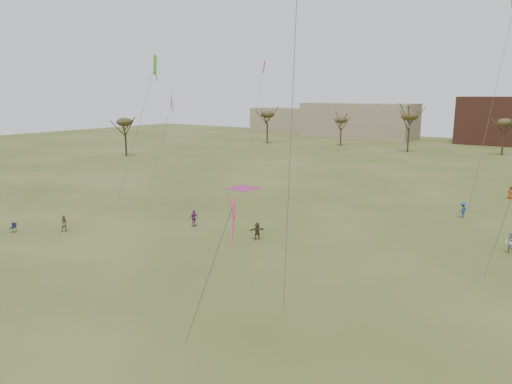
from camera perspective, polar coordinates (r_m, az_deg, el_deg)
The scene contains 12 objects.
ground at distance 29.18m, azimuth -14.07°, elevation -14.70°, with size 260.00×260.00×0.00m, color #364816.
spectator_fore_b at distance 48.23m, azimuth -22.09°, elevation -3.55°, with size 0.77×0.60×1.58m, color #A08266.
spectator_fore_c at distance 42.43m, azimuth 0.13°, elevation -4.70°, with size 1.46×0.46×1.57m, color brown.
spectator_mid_d at distance 46.83m, azimuth -7.51°, elevation -3.16°, with size 0.96×0.40×1.65m, color #833679.
spectator_mid_e at distance 43.87m, azimuth 28.33°, elevation -5.38°, with size 0.92×0.72×1.89m, color silver.
flyer_far_b at distance 66.50m, azimuth 28.35°, elevation -0.03°, with size 0.80×0.52×1.63m, color #9C431A.
flyer_far_c at distance 54.26m, azimuth 23.65°, elevation -1.97°, with size 1.09×0.63×1.68m, color #1E4C89.
blanket_plum at distance 65.09m, azimuth -1.60°, elevation 0.44°, with size 3.75×3.75×0.03m, color #9A2F68.
camp_chair_left at distance 50.22m, azimuth -27.27°, elevation -4.04°, with size 0.67×0.70×0.87m.
tree_line at distance 98.81m, azimuth 21.59°, elevation 7.67°, with size 117.44×49.32×8.91m.
building_tan at distance 143.07m, azimuth 12.31°, elevation 8.43°, with size 32.00×14.00×10.00m, color #937F60.
building_tan_west at distance 163.05m, azimuth 3.40°, elevation 8.71°, with size 20.00×12.00×8.00m, color #937F60.
Camera 1 is at (20.08, -16.81, 12.87)m, focal length 33.16 mm.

